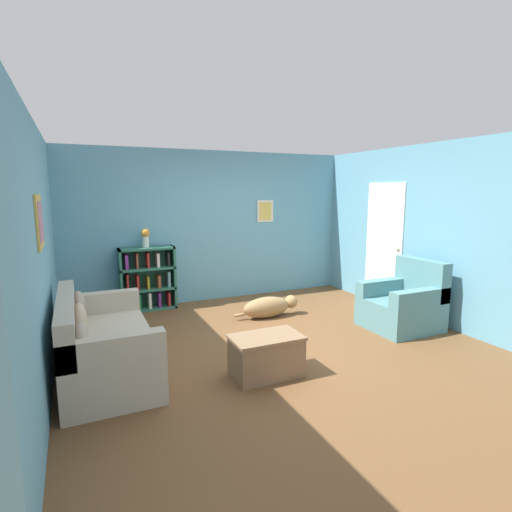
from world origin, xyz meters
name	(u,v)px	position (x,y,z in m)	size (l,w,h in m)	color
ground_plane	(269,340)	(0.00, 0.00, 0.00)	(14.00, 14.00, 0.00)	brown
wall_back	(213,226)	(0.00, 2.25, 1.30)	(5.60, 0.13, 2.60)	#609EB7
wall_left	(38,254)	(-2.55, 0.00, 1.30)	(0.13, 5.00, 2.60)	#609EB7
wall_right	(419,233)	(2.55, 0.02, 1.29)	(0.16, 5.00, 2.60)	#609EB7
couch	(101,346)	(-2.03, -0.17, 0.33)	(0.89, 1.77, 0.87)	#B7AD99
bookshelf	(148,279)	(-1.18, 2.05, 0.50)	(0.87, 0.29, 1.03)	#2D6B56
recliner_chair	(404,304)	(1.95, -0.35, 0.34)	(0.92, 0.86, 0.96)	slate
coffee_table	(266,354)	(-0.47, -0.89, 0.23)	(0.73, 0.45, 0.44)	#846647
dog	(269,307)	(0.43, 0.86, 0.16)	(1.06, 0.29, 0.32)	#9E7A4C
vase	(145,237)	(-1.19, 2.03, 1.20)	(0.14, 0.14, 0.30)	silver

